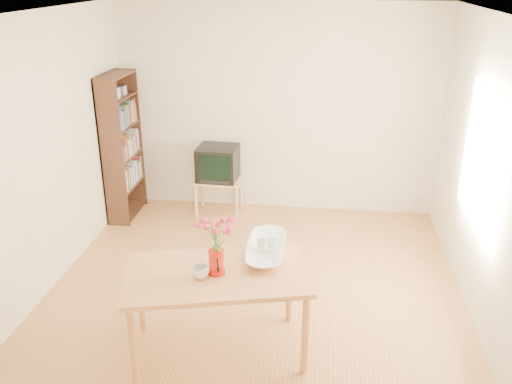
# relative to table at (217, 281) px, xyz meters

# --- Properties ---
(room) EXTENTS (4.50, 4.50, 4.50)m
(room) POSITION_rel_table_xyz_m (0.20, 0.76, 0.63)
(room) COLOR #A36C3A
(room) RESTS_ON ground
(table) EXTENTS (1.56, 1.12, 0.75)m
(table) POSITION_rel_table_xyz_m (0.00, 0.00, 0.00)
(table) COLOR #B8763F
(table) RESTS_ON ground
(tv_stand) EXTENTS (0.60, 0.45, 0.46)m
(tv_stand) POSITION_rel_table_xyz_m (-0.53, 2.73, -0.28)
(tv_stand) COLOR tan
(tv_stand) RESTS_ON ground
(bookshelf) EXTENTS (0.28, 0.70, 1.80)m
(bookshelf) POSITION_rel_table_xyz_m (-1.68, 2.51, 0.17)
(bookshelf) COLOR black
(bookshelf) RESTS_ON ground
(pitcher) EXTENTS (0.13, 0.21, 0.20)m
(pitcher) POSITION_rel_table_xyz_m (0.00, -0.01, 0.17)
(pitcher) COLOR red
(pitcher) RESTS_ON table
(flowers) EXTENTS (0.23, 0.23, 0.32)m
(flowers) POSITION_rel_table_xyz_m (0.00, -0.01, 0.43)
(flowers) COLOR #DE345D
(flowers) RESTS_ON pitcher
(mug) EXTENTS (0.17, 0.17, 0.10)m
(mug) POSITION_rel_table_xyz_m (-0.10, -0.10, 0.13)
(mug) COLOR white
(mug) RESTS_ON table
(bowl) EXTENTS (0.48, 0.48, 0.45)m
(bowl) POSITION_rel_table_xyz_m (0.34, 0.36, 0.31)
(bowl) COLOR white
(bowl) RESTS_ON table
(teacup_a) EXTENTS (0.10, 0.10, 0.07)m
(teacup_a) POSITION_rel_table_xyz_m (0.30, 0.36, 0.26)
(teacup_a) COLOR white
(teacup_a) RESTS_ON bowl
(teacup_b) EXTENTS (0.10, 0.10, 0.07)m
(teacup_b) POSITION_rel_table_xyz_m (0.39, 0.38, 0.26)
(teacup_b) COLOR white
(teacup_b) RESTS_ON bowl
(television) EXTENTS (0.51, 0.48, 0.42)m
(television) POSITION_rel_table_xyz_m (-0.53, 2.74, 0.01)
(television) COLOR black
(television) RESTS_ON tv_stand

